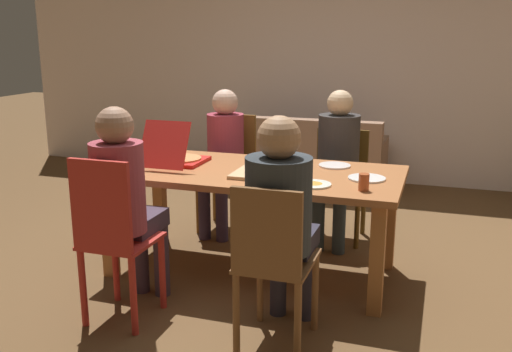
{
  "coord_description": "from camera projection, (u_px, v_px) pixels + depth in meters",
  "views": [
    {
      "loc": [
        1.23,
        -3.6,
        1.66
      ],
      "look_at": [
        0.0,
        0.1,
        0.68
      ],
      "focal_mm": 40.1,
      "sensor_mm": 36.0,
      "label": 1
    }
  ],
  "objects": [
    {
      "name": "ground_plane",
      "position": [
        252.0,
        271.0,
        4.1
      ],
      "size": [
        20.0,
        20.0,
        0.0
      ],
      "primitive_type": "plane",
      "color": "brown"
    },
    {
      "name": "person_0",
      "position": [
        281.0,
        210.0,
        3.03
      ],
      "size": [
        0.35,
        0.54,
        1.26
      ],
      "color": "#2E2B38",
      "rests_on": "ground"
    },
    {
      "name": "drinking_glass_0",
      "position": [
        158.0,
        146.0,
        4.41
      ],
      "size": [
        0.06,
        0.06,
        0.13
      ],
      "primitive_type": "cylinder",
      "color": "silver",
      "rests_on": "dining_table"
    },
    {
      "name": "chair_3",
      "position": [
        339.0,
        176.0,
        4.71
      ],
      "size": [
        0.45,
        0.41,
        0.88
      ],
      "color": "#573D15",
      "rests_on": "ground"
    },
    {
      "name": "chair_0",
      "position": [
        273.0,
        260.0,
        2.95
      ],
      "size": [
        0.38,
        0.46,
        0.93
      ],
      "color": "brown",
      "rests_on": "ground"
    },
    {
      "name": "person_1",
      "position": [
        223.0,
        149.0,
        4.77
      ],
      "size": [
        0.31,
        0.5,
        1.21
      ],
      "color": "#382C47",
      "rests_on": "ground"
    },
    {
      "name": "dining_table",
      "position": [
        251.0,
        183.0,
        3.94
      ],
      "size": [
        2.04,
        0.96,
        0.75
      ],
      "color": "#A46134",
      "rests_on": "ground"
    },
    {
      "name": "plate_0",
      "position": [
        335.0,
        166.0,
        4.02
      ],
      "size": [
        0.22,
        0.22,
        0.01
      ],
      "color": "white",
      "rests_on": "dining_table"
    },
    {
      "name": "plate_1",
      "position": [
        367.0,
        178.0,
        3.67
      ],
      "size": [
        0.24,
        0.24,
        0.01
      ],
      "color": "white",
      "rests_on": "dining_table"
    },
    {
      "name": "plate_3",
      "position": [
        122.0,
        169.0,
        3.93
      ],
      "size": [
        0.2,
        0.2,
        0.01
      ],
      "color": "white",
      "rests_on": "dining_table"
    },
    {
      "name": "drinking_glass_2",
      "position": [
        364.0,
        182.0,
        3.39
      ],
      "size": [
        0.06,
        0.06,
        0.1
      ],
      "primitive_type": "cylinder",
      "color": "#B75129",
      "rests_on": "dining_table"
    },
    {
      "name": "pizza_box_0",
      "position": [
        260.0,
        174.0,
        3.77
      ],
      "size": [
        0.34,
        0.34,
        0.02
      ],
      "color": "tan",
      "rests_on": "dining_table"
    },
    {
      "name": "pizza_box_1",
      "position": [
        178.0,
        158.0,
        4.08
      ],
      "size": [
        0.34,
        0.5,
        0.33
      ],
      "color": "red",
      "rests_on": "dining_table"
    },
    {
      "name": "chair_2",
      "position": [
        113.0,
        235.0,
        3.23
      ],
      "size": [
        0.38,
        0.4,
        1.0
      ],
      "color": "#B82D25",
      "rests_on": "ground"
    },
    {
      "name": "back_wall",
      "position": [
        334.0,
        65.0,
        6.47
      ],
      "size": [
        7.9,
        0.12,
        2.61
      ],
      "primitive_type": "cube",
      "color": "silver",
      "rests_on": "ground"
    },
    {
      "name": "couch",
      "position": [
        300.0,
        163.0,
        6.22
      ],
      "size": [
        1.79,
        0.78,
        0.8
      ],
      "color": "#966F56",
      "rests_on": "ground"
    },
    {
      "name": "person_2",
      "position": [
        125.0,
        195.0,
        3.33
      ],
      "size": [
        0.3,
        0.54,
        1.27
      ],
      "color": "#423343",
      "rests_on": "ground"
    },
    {
      "name": "person_3",
      "position": [
        337.0,
        154.0,
        4.52
      ],
      "size": [
        0.33,
        0.54,
        1.23
      ],
      "color": "#2E3B43",
      "rests_on": "ground"
    },
    {
      "name": "drinking_glass_1",
      "position": [
        176.0,
        146.0,
        4.43
      ],
      "size": [
        0.08,
        0.08,
        0.13
      ],
      "primitive_type": "cylinder",
      "color": "#DAC75B",
      "rests_on": "dining_table"
    },
    {
      "name": "plate_2",
      "position": [
        314.0,
        184.0,
        3.52
      ],
      "size": [
        0.22,
        0.22,
        0.03
      ],
      "color": "white",
      "rests_on": "dining_table"
    },
    {
      "name": "chair_1",
      "position": [
        230.0,
        166.0,
        4.95
      ],
      "size": [
        0.42,
        0.43,
        0.97
      ],
      "color": "brown",
      "rests_on": "ground"
    }
  ]
}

